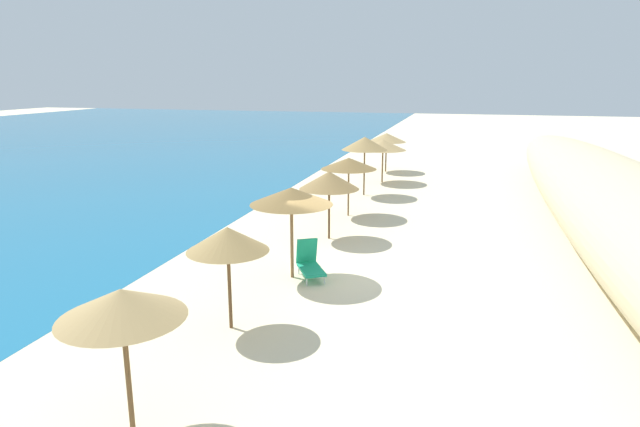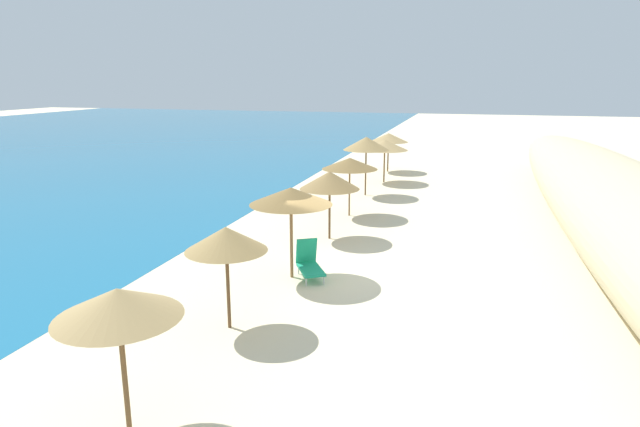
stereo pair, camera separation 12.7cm
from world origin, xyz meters
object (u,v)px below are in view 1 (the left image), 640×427
(beach_umbrella_4, at_px, (228,239))
(beach_umbrella_7, at_px, (349,164))
(beach_umbrella_9, at_px, (383,145))
(beach_umbrella_3, at_px, (121,304))
(beach_umbrella_6, at_px, (329,180))
(beach_umbrella_8, at_px, (365,143))
(lounge_chair_0, at_px, (310,263))
(beach_umbrella_10, at_px, (386,138))
(beach_umbrella_5, at_px, (291,196))

(beach_umbrella_4, height_order, beach_umbrella_7, beach_umbrella_7)
(beach_umbrella_4, bearing_deg, beach_umbrella_9, -1.51)
(beach_umbrella_3, distance_m, beach_umbrella_9, 24.01)
(beach_umbrella_6, bearing_deg, beach_umbrella_8, 1.54)
(beach_umbrella_4, height_order, beach_umbrella_9, beach_umbrella_4)
(beach_umbrella_9, distance_m, lounge_chair_0, 16.11)
(beach_umbrella_3, distance_m, beach_umbrella_6, 12.10)
(beach_umbrella_4, xyz_separation_m, lounge_chair_0, (3.86, -0.84, -1.77))
(beach_umbrella_7, height_order, beach_umbrella_10, beach_umbrella_7)
(beach_umbrella_3, distance_m, beach_umbrella_7, 15.74)
(beach_umbrella_4, relative_size, beach_umbrella_6, 0.99)
(beach_umbrella_4, xyz_separation_m, beach_umbrella_9, (19.87, -0.52, -0.08))
(beach_umbrella_8, bearing_deg, beach_umbrella_6, -178.46)
(beach_umbrella_5, height_order, beach_umbrella_6, beach_umbrella_5)
(beach_umbrella_10, bearing_deg, beach_umbrella_4, 179.62)
(beach_umbrella_3, bearing_deg, beach_umbrella_6, -1.70)
(beach_umbrella_6, relative_size, beach_umbrella_10, 1.03)
(beach_umbrella_3, xyz_separation_m, beach_umbrella_7, (15.74, -0.29, -0.03))
(beach_umbrella_5, bearing_deg, beach_umbrella_3, 177.73)
(beach_umbrella_8, distance_m, beach_umbrella_10, 7.62)
(beach_umbrella_10, bearing_deg, beach_umbrella_5, -179.44)
(lounge_chair_0, bearing_deg, beach_umbrella_3, 53.81)
(beach_umbrella_6, bearing_deg, beach_umbrella_5, 179.34)
(beach_umbrella_6, height_order, beach_umbrella_9, beach_umbrella_6)
(beach_umbrella_8, height_order, lounge_chair_0, beach_umbrella_8)
(beach_umbrella_10, height_order, lounge_chair_0, beach_umbrella_10)
(beach_umbrella_3, height_order, lounge_chair_0, beach_umbrella_3)
(beach_umbrella_5, bearing_deg, beach_umbrella_10, 0.56)
(beach_umbrella_10, distance_m, lounge_chair_0, 19.89)
(beach_umbrella_5, relative_size, beach_umbrella_9, 1.05)
(beach_umbrella_3, xyz_separation_m, lounge_chair_0, (7.99, -0.80, -1.88))
(beach_umbrella_10, bearing_deg, beach_umbrella_6, -179.11)
(beach_umbrella_5, bearing_deg, beach_umbrella_9, -0.61)
(beach_umbrella_6, bearing_deg, beach_umbrella_7, 1.00)
(lounge_chair_0, bearing_deg, beach_umbrella_8, -117.36)
(beach_umbrella_7, bearing_deg, beach_umbrella_4, 178.33)
(beach_umbrella_3, bearing_deg, beach_umbrella_5, -2.27)
(beach_umbrella_10, bearing_deg, beach_umbrella_8, -179.79)
(beach_umbrella_7, xyz_separation_m, beach_umbrella_10, (12.05, 0.18, -0.12))
(beach_umbrella_5, relative_size, beach_umbrella_10, 1.11)
(beach_umbrella_7, relative_size, beach_umbrella_8, 0.85)
(beach_umbrella_9, xyz_separation_m, lounge_chair_0, (-16.01, -0.32, -1.70))
(beach_umbrella_7, relative_size, beach_umbrella_10, 1.02)
(beach_umbrella_5, bearing_deg, beach_umbrella_7, 0.10)
(beach_umbrella_6, height_order, lounge_chair_0, beach_umbrella_6)
(beach_umbrella_4, xyz_separation_m, beach_umbrella_8, (16.05, -0.18, 0.43))
(beach_umbrella_3, height_order, beach_umbrella_10, beach_umbrella_3)
(beach_umbrella_9, distance_m, beach_umbrella_10, 3.81)
(beach_umbrella_7, bearing_deg, lounge_chair_0, -176.26)
(beach_umbrella_3, relative_size, beach_umbrella_6, 1.02)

